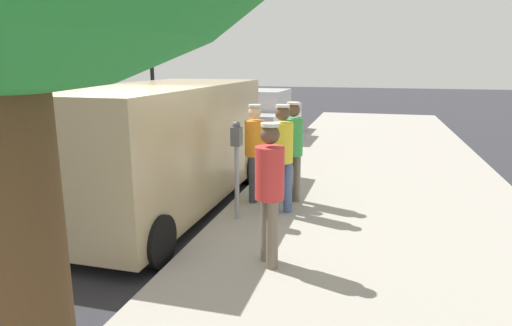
{
  "coord_description": "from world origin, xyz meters",
  "views": [
    {
      "loc": [
        3.29,
        -5.34,
        2.53
      ],
      "look_at": [
        1.65,
        0.86,
        1.05
      ],
      "focal_mm": 31.05,
      "sensor_mm": 36.0,
      "label": 1
    }
  ],
  "objects_px": {
    "pedestrian_in_orange": "(255,147)",
    "pedestrian_in_yellow": "(282,152)",
    "pedestrian_in_red": "(270,185)",
    "parked_van": "(162,144)",
    "parked_sedan_ahead": "(262,118)",
    "pedestrian_in_green": "(293,146)",
    "traffic_light_corner": "(131,36)",
    "parking_meter_near": "(237,153)"
  },
  "relations": [
    {
      "from": "parking_meter_near",
      "to": "parked_van",
      "type": "relative_size",
      "value": 0.29
    },
    {
      "from": "parked_van",
      "to": "traffic_light_corner",
      "type": "relative_size",
      "value": 1.0
    },
    {
      "from": "pedestrian_in_orange",
      "to": "traffic_light_corner",
      "type": "bearing_deg",
      "value": 129.18
    },
    {
      "from": "parking_meter_near",
      "to": "pedestrian_in_red",
      "type": "relative_size",
      "value": 0.89
    },
    {
      "from": "pedestrian_in_yellow",
      "to": "parked_sedan_ahead",
      "type": "bearing_deg",
      "value": 106.55
    },
    {
      "from": "pedestrian_in_orange",
      "to": "pedestrian_in_yellow",
      "type": "bearing_deg",
      "value": -41.15
    },
    {
      "from": "pedestrian_in_orange",
      "to": "parked_van",
      "type": "xyz_separation_m",
      "value": [
        -1.52,
        -0.41,
        0.05
      ]
    },
    {
      "from": "traffic_light_corner",
      "to": "parking_meter_near",
      "type": "bearing_deg",
      "value": -53.58
    },
    {
      "from": "parking_meter_near",
      "to": "pedestrian_in_orange",
      "type": "relative_size",
      "value": 0.91
    },
    {
      "from": "pedestrian_in_orange",
      "to": "parked_van",
      "type": "height_order",
      "value": "parked_van"
    },
    {
      "from": "pedestrian_in_green",
      "to": "pedestrian_in_red",
      "type": "distance_m",
      "value": 2.44
    },
    {
      "from": "pedestrian_in_yellow",
      "to": "pedestrian_in_green",
      "type": "bearing_deg",
      "value": 83.75
    },
    {
      "from": "parked_sedan_ahead",
      "to": "traffic_light_corner",
      "type": "height_order",
      "value": "traffic_light_corner"
    },
    {
      "from": "pedestrian_in_green",
      "to": "pedestrian_in_yellow",
      "type": "bearing_deg",
      "value": -96.25
    },
    {
      "from": "pedestrian_in_red",
      "to": "parked_sedan_ahead",
      "type": "height_order",
      "value": "pedestrian_in_red"
    },
    {
      "from": "pedestrian_in_green",
      "to": "pedestrian_in_orange",
      "type": "height_order",
      "value": "pedestrian_in_green"
    },
    {
      "from": "pedestrian_in_yellow",
      "to": "pedestrian_in_orange",
      "type": "distance_m",
      "value": 0.77
    },
    {
      "from": "pedestrian_in_orange",
      "to": "parked_van",
      "type": "bearing_deg",
      "value": -164.8
    },
    {
      "from": "parking_meter_near",
      "to": "traffic_light_corner",
      "type": "relative_size",
      "value": 0.29
    },
    {
      "from": "parking_meter_near",
      "to": "pedestrian_in_green",
      "type": "xyz_separation_m",
      "value": [
        0.67,
        1.02,
        -0.04
      ]
    },
    {
      "from": "parking_meter_near",
      "to": "pedestrian_in_yellow",
      "type": "height_order",
      "value": "pedestrian_in_yellow"
    },
    {
      "from": "pedestrian_in_green",
      "to": "parking_meter_near",
      "type": "bearing_deg",
      "value": -123.09
    },
    {
      "from": "parking_meter_near",
      "to": "pedestrian_in_orange",
      "type": "xyz_separation_m",
      "value": [
        0.03,
        0.95,
        -0.07
      ]
    },
    {
      "from": "parked_van",
      "to": "parked_sedan_ahead",
      "type": "bearing_deg",
      "value": 90.31
    },
    {
      "from": "parked_sedan_ahead",
      "to": "pedestrian_in_green",
      "type": "bearing_deg",
      "value": -71.6
    },
    {
      "from": "parking_meter_near",
      "to": "parked_van",
      "type": "distance_m",
      "value": 1.59
    },
    {
      "from": "pedestrian_in_red",
      "to": "pedestrian_in_orange",
      "type": "bearing_deg",
      "value": 108.97
    },
    {
      "from": "parking_meter_near",
      "to": "pedestrian_in_red",
      "type": "distance_m",
      "value": 1.64
    },
    {
      "from": "parked_van",
      "to": "pedestrian_in_green",
      "type": "bearing_deg",
      "value": 12.68
    },
    {
      "from": "parking_meter_near",
      "to": "parked_van",
      "type": "xyz_separation_m",
      "value": [
        -1.5,
        0.54,
        -0.03
      ]
    },
    {
      "from": "pedestrian_in_green",
      "to": "traffic_light_corner",
      "type": "height_order",
      "value": "traffic_light_corner"
    },
    {
      "from": "pedestrian_in_yellow",
      "to": "pedestrian_in_red",
      "type": "distance_m",
      "value": 1.87
    },
    {
      "from": "pedestrian_in_green",
      "to": "parked_sedan_ahead",
      "type": "bearing_deg",
      "value": 108.4
    },
    {
      "from": "pedestrian_in_yellow",
      "to": "parked_van",
      "type": "height_order",
      "value": "parked_van"
    },
    {
      "from": "parked_van",
      "to": "pedestrian_in_yellow",
      "type": "bearing_deg",
      "value": -2.48
    },
    {
      "from": "parked_van",
      "to": "traffic_light_corner",
      "type": "xyz_separation_m",
      "value": [
        -6.14,
        9.82,
        2.36
      ]
    },
    {
      "from": "pedestrian_in_yellow",
      "to": "traffic_light_corner",
      "type": "height_order",
      "value": "traffic_light_corner"
    },
    {
      "from": "parking_meter_near",
      "to": "parked_sedan_ahead",
      "type": "relative_size",
      "value": 0.34
    },
    {
      "from": "parking_meter_near",
      "to": "pedestrian_in_yellow",
      "type": "relative_size",
      "value": 0.88
    },
    {
      "from": "pedestrian_in_red",
      "to": "pedestrian_in_yellow",
      "type": "bearing_deg",
      "value": 97.13
    },
    {
      "from": "parking_meter_near",
      "to": "traffic_light_corner",
      "type": "xyz_separation_m",
      "value": [
        -7.64,
        10.35,
        2.34
      ]
    },
    {
      "from": "traffic_light_corner",
      "to": "parked_sedan_ahead",
      "type": "bearing_deg",
      "value": -23.87
    }
  ]
}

